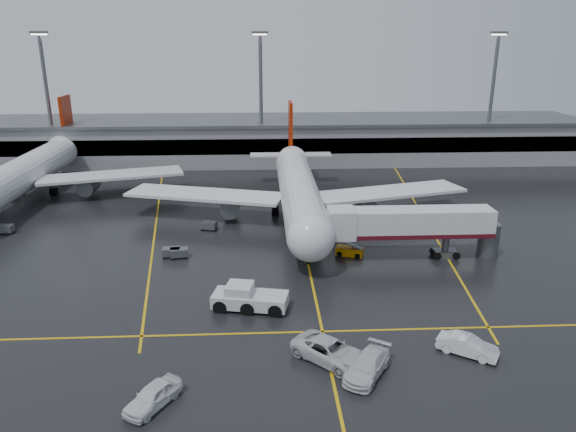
{
  "coord_description": "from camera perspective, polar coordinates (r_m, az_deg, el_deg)",
  "views": [
    {
      "loc": [
        -5.03,
        -62.95,
        24.1
      ],
      "look_at": [
        -2.0,
        -2.0,
        4.0
      ],
      "focal_mm": 33.61,
      "sensor_mm": 36.0,
      "label": 1
    }
  ],
  "objects": [
    {
      "name": "jet_bridge",
      "position": [
        62.73,
        12.95,
        -1.01
      ],
      "size": [
        19.9,
        3.4,
        6.05
      ],
      "color": "silver",
      "rests_on": "ground"
    },
    {
      "name": "terminal",
      "position": [
        112.74,
        -0.25,
        8.13
      ],
      "size": [
        122.0,
        19.0,
        8.6
      ],
      "color": "gray",
      "rests_on": "ground"
    },
    {
      "name": "baggage_cart_b",
      "position": [
        64.01,
        -12.23,
        -3.72
      ],
      "size": [
        2.05,
        1.38,
        1.12
      ],
      "color": "#595B60",
      "rests_on": "ground"
    },
    {
      "name": "service_van_c",
      "position": [
        46.53,
        18.46,
        -12.88
      ],
      "size": [
        4.89,
        4.02,
        1.57
      ],
      "primitive_type": "imported",
      "rotation": [
        0.0,
        0.0,
        0.99
      ],
      "color": "silver",
      "rests_on": "ground"
    },
    {
      "name": "light_mast_right",
      "position": [
        114.6,
        20.8,
        12.27
      ],
      "size": [
        3.0,
        1.2,
        25.45
      ],
      "color": "#595B60",
      "rests_on": "ground"
    },
    {
      "name": "baggage_cart_a",
      "position": [
        63.62,
        -11.45,
        -3.81
      ],
      "size": [
        2.18,
        1.6,
        1.12
      ],
      "color": "#595B60",
      "rests_on": "ground"
    },
    {
      "name": "apron_line_left",
      "position": [
        78.27,
        -13.73,
        -0.23
      ],
      "size": [
        9.99,
        69.35,
        0.02
      ],
      "primitive_type": "cube",
      "rotation": [
        0.0,
        0.0,
        0.14
      ],
      "color": "gold",
      "rests_on": "ground"
    },
    {
      "name": "apron_line_centre",
      "position": [
        67.59,
        1.61,
        -2.66
      ],
      "size": [
        0.25,
        90.0,
        0.02
      ],
      "primitive_type": "cube",
      "color": "gold",
      "rests_on": "ground"
    },
    {
      "name": "light_mast_left",
      "position": [
        112.71,
        -24.14,
        11.79
      ],
      "size": [
        3.0,
        1.2,
        25.45
      ],
      "color": "#595B60",
      "rests_on": "ground"
    },
    {
      "name": "service_van_b",
      "position": [
        42.35,
        8.4,
        -15.38
      ],
      "size": [
        4.81,
        5.83,
        1.59
      ],
      "primitive_type": "imported",
      "rotation": [
        0.0,
        0.0,
        -0.56
      ],
      "color": "silver",
      "rests_on": "ground"
    },
    {
      "name": "service_van_a",
      "position": [
        43.51,
        4.51,
        -14.08
      ],
      "size": [
        6.65,
        6.53,
        1.77
      ],
      "primitive_type": "imported",
      "rotation": [
        0.0,
        0.0,
        0.81
      ],
      "color": "silver",
      "rests_on": "ground"
    },
    {
      "name": "baggage_cart_c",
      "position": [
        72.06,
        -8.38,
        -0.98
      ],
      "size": [
        2.26,
        1.76,
        1.12
      ],
      "color": "#595B60",
      "rests_on": "ground"
    },
    {
      "name": "main_airliner",
      "position": [
        75.49,
        1.08,
        2.95
      ],
      "size": [
        48.8,
        45.6,
        14.1
      ],
      "color": "silver",
      "rests_on": "ground"
    },
    {
      "name": "belt_loader",
      "position": [
        63.5,
        6.53,
        -3.72
      ],
      "size": [
        3.41,
        2.31,
        1.99
      ],
      "color": "#CB7F03",
      "rests_on": "ground"
    },
    {
      "name": "baggage_cart_e",
      "position": [
        79.14,
        -27.76,
        -1.2
      ],
      "size": [
        2.04,
        1.36,
        1.12
      ],
      "color": "#595B60",
      "rests_on": "ground"
    },
    {
      "name": "apron_line_right",
      "position": [
        80.2,
        13.98,
        0.19
      ],
      "size": [
        7.57,
        69.64,
        0.02
      ],
      "primitive_type": "cube",
      "rotation": [
        0.0,
        0.0,
        -0.1
      ],
      "color": "gold",
      "rests_on": "ground"
    },
    {
      "name": "apron_line_stop",
      "position": [
        47.77,
        3.67,
        -12.09
      ],
      "size": [
        60.0,
        0.25,
        0.02
      ],
      "primitive_type": "cube",
      "color": "gold",
      "rests_on": "ground"
    },
    {
      "name": "second_airliner",
      "position": [
        94.49,
        -25.88,
        4.24
      ],
      "size": [
        48.8,
        45.6,
        14.1
      ],
      "color": "silver",
      "rests_on": "ground"
    },
    {
      "name": "service_van_d",
      "position": [
        40.07,
        -14.11,
        -17.98
      ],
      "size": [
        4.05,
        4.92,
        1.58
      ],
      "primitive_type": "imported",
      "rotation": [
        0.0,
        0.0,
        -0.56
      ],
      "color": "white",
      "rests_on": "ground"
    },
    {
      "name": "ground",
      "position": [
        67.59,
        1.61,
        -2.67
      ],
      "size": [
        220.0,
        220.0,
        0.0
      ],
      "primitive_type": "plane",
      "color": "black",
      "rests_on": "ground"
    },
    {
      "name": "light_mast_mid",
      "position": [
        105.39,
        -2.89,
        12.97
      ],
      "size": [
        3.0,
        1.2,
        25.45
      ],
      "color": "#595B60",
      "rests_on": "ground"
    },
    {
      "name": "pushback_tractor",
      "position": [
        51.12,
        -4.24,
        -8.7
      ],
      "size": [
        7.38,
        4.2,
        2.49
      ],
      "color": "silver",
      "rests_on": "ground"
    }
  ]
}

